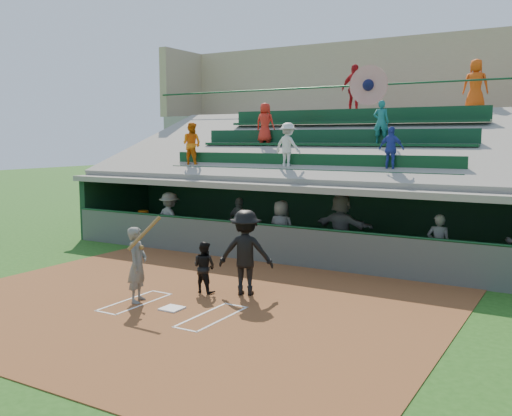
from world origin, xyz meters
The scene contains 20 objects.
ground centered at (0.00, 0.00, 0.00)m, with size 100.00×100.00×0.00m, color #1F4E15.
dirt_slab centered at (0.00, 0.50, 0.01)m, with size 11.00×9.00×0.02m, color brown.
home_plate centered at (0.00, 0.00, 0.04)m, with size 0.43×0.43×0.03m, color silver.
batters_box_chalk centered at (0.00, 0.00, 0.02)m, with size 2.65×1.85×0.01m.
dugout_floor centered at (0.00, 6.75, 0.02)m, with size 16.00×3.50×0.04m, color gray.
concourse_slab centered at (0.00, 13.50, 2.30)m, with size 20.00×3.00×4.60m, color gray.
grandstand centered at (-0.01, 10.51, 2.26)m, with size 20.40×10.40×7.80m.
batter_at_plate centered at (-0.99, 0.07, 0.86)m, with size 0.92×0.77×1.95m.
catcher centered at (-0.19, 1.44, 0.62)m, with size 0.58×0.46×1.20m, color black.
home_umpire centered at (0.73, 1.79, 1.00)m, with size 1.27×0.73×1.96m, color black.
dugout_bench centered at (-0.12, 7.98, 0.24)m, with size 13.26×0.40×0.40m, color olive.
white_table centered at (-6.32, 6.29, 0.35)m, with size 0.71×0.53×0.62m, color white.
water_cooler centered at (-6.27, 6.23, 0.85)m, with size 0.37×0.37×0.37m, color orange.
dugout_player_a centered at (-4.44, 5.46, 0.94)m, with size 1.16×0.67×1.80m, color #61645F.
dugout_player_b centered at (-2.37, 6.48, 0.86)m, with size 0.96×0.40×1.64m, color #5A5D58.
dugout_player_c centered at (-0.44, 5.75, 0.90)m, with size 0.84×0.55×1.72m, color #5E605B.
dugout_player_d centered at (1.33, 6.12, 1.04)m, with size 1.85×0.59×1.99m, color #585B56.
dugout_player_e centered at (4.18, 5.72, 0.85)m, with size 0.59×0.39×1.63m, color #525450.
concourse_staff_a centered at (-0.72, 12.44, 5.54)m, with size 1.10×0.46×1.88m, color #B4141A.
concourse_staff_b centered at (3.75, 12.59, 5.49)m, with size 0.87×0.57×1.79m, color #DD4A0D.
Camera 1 is at (7.42, -9.18, 3.61)m, focal length 40.00 mm.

